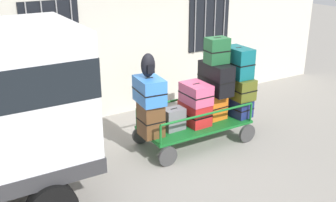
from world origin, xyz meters
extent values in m
plane|color=gray|center=(0.00, 0.00, 0.00)|extent=(40.00, 40.00, 0.00)
cube|color=beige|center=(0.00, 2.48, 2.50)|extent=(12.00, 0.30, 5.00)
cube|color=black|center=(-1.80, 2.31, 2.00)|extent=(1.20, 0.04, 1.50)
cylinder|color=gray|center=(-2.25, 2.27, 2.00)|extent=(0.03, 0.03, 1.50)
cylinder|color=gray|center=(-1.95, 2.27, 2.00)|extent=(0.03, 0.03, 1.50)
cylinder|color=gray|center=(-1.65, 2.27, 2.00)|extent=(0.03, 0.03, 1.50)
cylinder|color=gray|center=(-1.35, 2.27, 2.00)|extent=(0.03, 0.03, 1.50)
cube|color=black|center=(2.20, 2.31, 2.00)|extent=(1.20, 0.04, 1.50)
cylinder|color=gray|center=(1.75, 2.27, 2.00)|extent=(0.03, 0.03, 1.50)
cylinder|color=gray|center=(2.05, 2.27, 2.00)|extent=(0.03, 0.03, 1.50)
cylinder|color=gray|center=(2.35, 2.27, 2.00)|extent=(0.03, 0.03, 1.50)
cylinder|color=gray|center=(2.65, 2.27, 2.00)|extent=(0.03, 0.03, 1.50)
cube|color=#146023|center=(0.31, 0.13, 0.40)|extent=(2.19, 1.01, 0.05)
cylinder|color=#383838|center=(1.25, -0.40, 0.19)|extent=(0.38, 0.06, 0.38)
cylinder|color=#383838|center=(1.25, 0.66, 0.19)|extent=(0.38, 0.06, 0.38)
cylinder|color=#383838|center=(-0.63, -0.40, 0.19)|extent=(0.38, 0.06, 0.38)
cylinder|color=#383838|center=(-0.63, 0.66, 0.19)|extent=(0.38, 0.06, 0.38)
cylinder|color=#146023|center=(1.37, -0.34, 0.62)|extent=(0.04, 0.04, 0.38)
cylinder|color=#146023|center=(1.37, 0.60, 0.62)|extent=(0.04, 0.04, 0.38)
cylinder|color=#146023|center=(-0.74, -0.34, 0.62)|extent=(0.04, 0.04, 0.38)
cylinder|color=#146023|center=(-0.74, 0.60, 0.62)|extent=(0.04, 0.04, 0.38)
cylinder|color=#146023|center=(0.31, -0.34, 0.80)|extent=(2.11, 0.04, 0.04)
cylinder|color=#146023|center=(0.31, 0.60, 0.80)|extent=(2.11, 0.04, 0.04)
cube|color=brown|center=(-0.70, 0.10, 0.75)|extent=(0.40, 0.43, 0.64)
cube|color=black|center=(-0.70, 0.10, 0.75)|extent=(0.41, 0.44, 0.02)
cube|color=black|center=(-0.70, 0.10, 1.06)|extent=(0.14, 0.03, 0.02)
cube|color=#3372C6|center=(-0.70, 0.13, 1.31)|extent=(0.48, 0.67, 0.47)
cube|color=black|center=(-0.70, 0.13, 1.31)|extent=(0.49, 0.68, 0.02)
cube|color=black|center=(-0.70, 0.13, 1.54)|extent=(0.15, 0.04, 0.02)
cube|color=slate|center=(-0.19, 0.10, 0.64)|extent=(0.41, 0.28, 0.43)
cube|color=black|center=(-0.19, 0.10, 0.64)|extent=(0.42, 0.29, 0.02)
cube|color=black|center=(-0.19, 0.10, 0.85)|extent=(0.14, 0.03, 0.02)
cube|color=#B21E1E|center=(0.31, 0.13, 0.65)|extent=(0.44, 0.63, 0.44)
cube|color=black|center=(0.31, 0.13, 0.65)|extent=(0.45, 0.64, 0.02)
cube|color=black|center=(0.31, 0.13, 0.87)|extent=(0.15, 0.04, 0.02)
cube|color=#CC4C72|center=(0.31, 0.11, 1.07)|extent=(0.44, 0.61, 0.39)
cube|color=black|center=(0.31, 0.11, 1.07)|extent=(0.45, 0.62, 0.02)
cube|color=black|center=(0.31, 0.11, 1.26)|extent=(0.15, 0.03, 0.02)
cube|color=orange|center=(0.82, 0.16, 0.70)|extent=(0.42, 0.40, 0.55)
cube|color=black|center=(0.82, 0.16, 0.70)|extent=(0.43, 0.41, 0.02)
cube|color=black|center=(0.82, 0.16, 0.97)|extent=(0.14, 0.04, 0.02)
cube|color=black|center=(0.82, 0.16, 1.29)|extent=(0.38, 0.78, 0.61)
cube|color=black|center=(0.82, 0.16, 1.29)|extent=(0.39, 0.79, 0.02)
cube|color=black|center=(0.82, 0.16, 1.59)|extent=(0.13, 0.03, 0.02)
cube|color=#194C28|center=(0.82, 0.16, 1.85)|extent=(0.45, 0.35, 0.50)
cube|color=black|center=(0.82, 0.16, 1.85)|extent=(0.46, 0.36, 0.02)
cube|color=black|center=(0.82, 0.16, 2.10)|extent=(0.15, 0.04, 0.02)
cube|color=navy|center=(1.33, 0.11, 0.62)|extent=(0.42, 0.76, 0.39)
cube|color=black|center=(1.33, 0.11, 0.62)|extent=(0.43, 0.77, 0.02)
cube|color=black|center=(1.33, 0.11, 0.81)|extent=(0.13, 0.04, 0.02)
cube|color=#4C5119|center=(1.33, 0.11, 1.04)|extent=(0.41, 0.82, 0.42)
cube|color=black|center=(1.33, 0.11, 1.04)|extent=(0.42, 0.83, 0.02)
cube|color=black|center=(1.33, 0.11, 1.24)|extent=(0.14, 0.03, 0.02)
cube|color=#0F5960|center=(1.33, 0.11, 1.56)|extent=(0.38, 0.63, 0.61)
cube|color=black|center=(1.33, 0.11, 1.56)|extent=(0.39, 0.64, 0.02)
cube|color=black|center=(1.33, 0.11, 1.86)|extent=(0.13, 0.03, 0.02)
ellipsoid|color=black|center=(-0.70, 0.17, 1.77)|extent=(0.27, 0.19, 0.44)
cube|color=black|center=(-0.70, 0.07, 1.73)|extent=(0.14, 0.06, 0.15)
camera|label=1|loc=(-3.94, -5.96, 3.73)|focal=43.17mm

